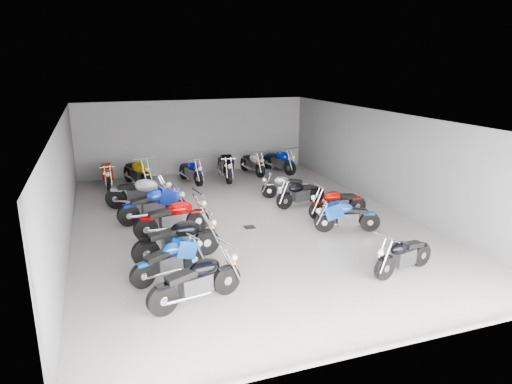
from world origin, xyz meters
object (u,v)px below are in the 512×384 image
(drain_grate, at_px, (250,227))
(motorcycle_left_a, at_px, (197,281))
(motorcycle_right_d, at_px, (337,203))
(motorcycle_back_c, at_px, (191,171))
(motorcycle_left_b, at_px, (170,260))
(motorcycle_right_c, at_px, (346,217))
(motorcycle_left_e, at_px, (154,205))
(motorcycle_right_f, at_px, (286,186))
(motorcycle_back_a, at_px, (107,174))
(motorcycle_back_b, at_px, (137,173))
(motorcycle_left_f, at_px, (140,193))
(motorcycle_back_e, at_px, (253,163))
(motorcycle_left_c, at_px, (178,240))
(motorcycle_left_d, at_px, (173,218))
(motorcycle_right_e, at_px, (300,193))
(motorcycle_back_f, at_px, (279,161))
(motorcycle_right_a, at_px, (403,255))
(motorcycle_back_d, at_px, (225,166))

(drain_grate, height_order, motorcycle_left_a, motorcycle_left_a)
(motorcycle_right_d, height_order, motorcycle_back_c, motorcycle_right_d)
(motorcycle_left_b, relative_size, motorcycle_right_c, 0.97)
(motorcycle_left_e, relative_size, motorcycle_right_f, 1.21)
(motorcycle_back_a, distance_m, motorcycle_back_b, 1.20)
(motorcycle_back_b, bearing_deg, motorcycle_right_c, 106.71)
(motorcycle_left_f, distance_m, motorcycle_back_e, 6.19)
(motorcycle_left_a, height_order, motorcycle_right_c, motorcycle_left_a)
(motorcycle_left_c, distance_m, motorcycle_left_e, 3.11)
(motorcycle_left_c, xyz_separation_m, motorcycle_left_d, (0.17, 1.70, -0.01))
(motorcycle_right_e, height_order, motorcycle_back_f, motorcycle_back_f)
(motorcycle_right_d, relative_size, motorcycle_back_a, 0.96)
(motorcycle_left_a, distance_m, motorcycle_back_a, 10.25)
(motorcycle_left_b, relative_size, motorcycle_right_a, 0.97)
(motorcycle_left_b, relative_size, motorcycle_back_a, 0.85)
(motorcycle_right_d, height_order, motorcycle_right_e, motorcycle_right_d)
(motorcycle_left_b, height_order, motorcycle_back_b, motorcycle_back_b)
(motorcycle_left_c, bearing_deg, motorcycle_right_e, 115.31)
(motorcycle_left_b, distance_m, motorcycle_right_f, 7.11)
(drain_grate, relative_size, motorcycle_right_a, 0.17)
(motorcycle_left_b, xyz_separation_m, motorcycle_right_a, (5.16, -1.50, -0.00))
(motorcycle_back_b, height_order, motorcycle_back_c, motorcycle_back_b)
(motorcycle_left_c, xyz_separation_m, motorcycle_left_f, (-0.46, 4.53, 0.02))
(motorcycle_right_e, height_order, motorcycle_back_a, motorcycle_back_a)
(motorcycle_back_d, distance_m, motorcycle_back_f, 2.68)
(motorcycle_right_a, height_order, motorcycle_right_d, motorcycle_right_d)
(motorcycle_back_b, bearing_deg, drain_grate, 95.14)
(motorcycle_back_b, bearing_deg, motorcycle_right_e, 118.32)
(motorcycle_right_d, xyz_separation_m, motorcycle_back_d, (-2.02, 5.89, 0.08))
(motorcycle_right_c, bearing_deg, drain_grate, 81.18)
(motorcycle_right_a, bearing_deg, motorcycle_right_f, -13.36)
(motorcycle_left_c, height_order, motorcycle_back_b, motorcycle_back_b)
(drain_grate, height_order, motorcycle_back_f, motorcycle_back_f)
(motorcycle_left_f, xyz_separation_m, motorcycle_back_a, (-0.95, 3.37, -0.05))
(drain_grate, distance_m, motorcycle_left_f, 4.12)
(motorcycle_left_f, bearing_deg, motorcycle_back_e, 145.76)
(motorcycle_left_d, relative_size, motorcycle_right_c, 1.18)
(motorcycle_right_a, height_order, motorcycle_right_f, motorcycle_right_a)
(motorcycle_right_f, xyz_separation_m, motorcycle_back_c, (-2.80, 3.30, 0.04))
(motorcycle_left_a, relative_size, motorcycle_right_f, 1.14)
(motorcycle_right_c, relative_size, motorcycle_right_f, 1.03)
(motorcycle_right_f, distance_m, motorcycle_back_e, 3.85)
(motorcycle_left_b, distance_m, motorcycle_back_b, 8.52)
(motorcycle_left_e, relative_size, motorcycle_right_c, 1.17)
(drain_grate, xyz_separation_m, motorcycle_left_b, (-2.77, -2.57, 0.45))
(motorcycle_left_f, distance_m, motorcycle_right_f, 5.12)
(motorcycle_left_d, distance_m, motorcycle_left_e, 1.44)
(motorcycle_left_f, xyz_separation_m, motorcycle_right_e, (5.16, -1.52, -0.09))
(motorcycle_left_f, xyz_separation_m, motorcycle_right_c, (5.40, -4.17, -0.09))
(motorcycle_left_f, distance_m, motorcycle_back_b, 3.05)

